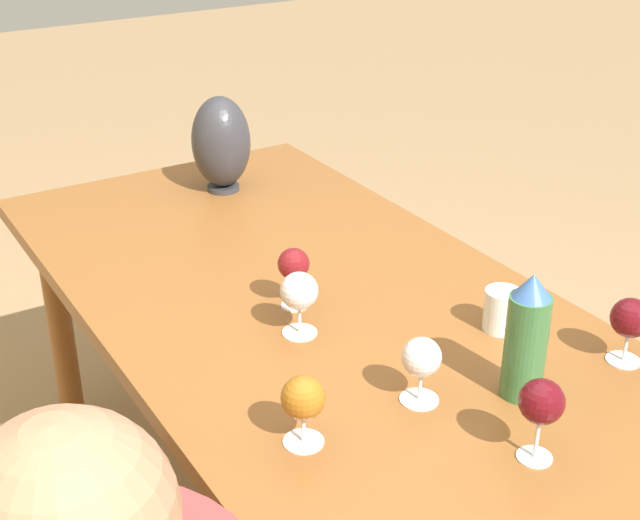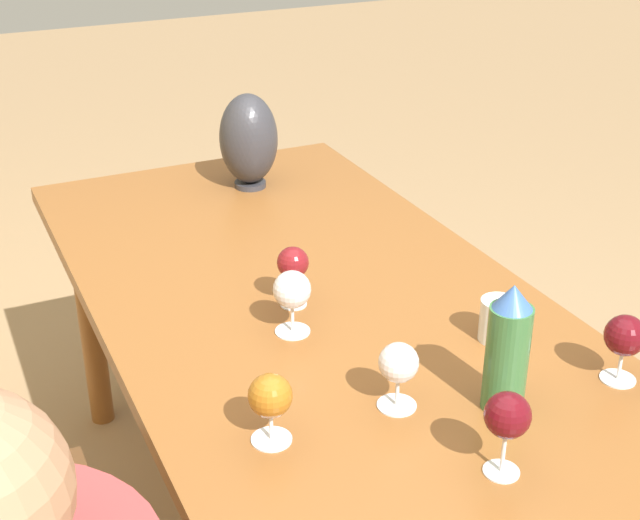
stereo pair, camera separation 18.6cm
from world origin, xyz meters
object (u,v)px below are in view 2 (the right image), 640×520
at_px(wine_glass_5, 507,417).
at_px(wine_glass_2, 625,337).
at_px(wine_glass_3, 292,291).
at_px(water_tumbler, 498,320).
at_px(wine_glass_6, 270,397).
at_px(wine_glass_0, 399,364).
at_px(vase, 249,140).
at_px(wine_glass_1, 293,264).
at_px(water_bottle, 508,349).

bearing_deg(wine_glass_5, wine_glass_2, -70.39).
distance_m(wine_glass_2, wine_glass_3, 0.63).
relative_size(water_tumbler, wine_glass_6, 0.69).
bearing_deg(wine_glass_0, vase, -7.56).
bearing_deg(wine_glass_6, wine_glass_1, -28.14).
height_order(water_tumbler, wine_glass_3, wine_glass_3).
distance_m(water_tumbler, wine_glass_0, 0.31).
xyz_separation_m(water_bottle, vase, (1.17, 0.02, 0.02)).
bearing_deg(vase, wine_glass_0, 172.44).
bearing_deg(wine_glass_1, wine_glass_0, -177.46).
xyz_separation_m(wine_glass_2, wine_glass_6, (0.11, 0.65, -0.01)).
relative_size(water_bottle, wine_glass_3, 1.78).
bearing_deg(water_tumbler, wine_glass_1, 45.79).
height_order(vase, wine_glass_5, vase).
height_order(wine_glass_2, wine_glass_3, wine_glass_3).
xyz_separation_m(wine_glass_0, wine_glass_3, (0.31, 0.06, 0.01)).
xyz_separation_m(water_tumbler, wine_glass_3, (0.20, 0.36, 0.05)).
bearing_deg(wine_glass_6, water_bottle, -101.67).
bearing_deg(wine_glass_0, wine_glass_6, 88.85).
bearing_deg(water_tumbler, wine_glass_0, 111.20).
distance_m(vase, wine_glass_5, 1.32).
bearing_deg(vase, wine_glass_6, 160.64).
height_order(water_bottle, wine_glass_6, water_bottle).
relative_size(water_bottle, wine_glass_0, 1.91).
height_order(water_bottle, vase, vase).
relative_size(wine_glass_0, wine_glass_5, 0.86).
bearing_deg(water_tumbler, wine_glass_3, 60.88).
xyz_separation_m(vase, wine_glass_6, (-1.09, 0.38, -0.05)).
distance_m(water_bottle, vase, 1.17).
bearing_deg(wine_glass_0, water_tumbler, -68.80).
distance_m(wine_glass_0, wine_glass_2, 0.42).
xyz_separation_m(wine_glass_0, wine_glass_2, (-0.10, -0.41, 0.01)).
relative_size(water_bottle, wine_glass_5, 1.64).
distance_m(water_bottle, water_tumbler, 0.24).
bearing_deg(wine_glass_5, wine_glass_6, 52.37).
bearing_deg(water_bottle, water_tumbler, -32.73).
bearing_deg(wine_glass_3, wine_glass_2, -130.90).
bearing_deg(water_tumbler, wine_glass_6, 101.57).
relative_size(wine_glass_1, wine_glass_2, 1.01).
distance_m(wine_glass_0, wine_glass_5, 0.24).
relative_size(wine_glass_1, wine_glass_3, 0.99).
bearing_deg(wine_glass_6, water_tumbler, -78.43).
bearing_deg(wine_glass_3, wine_glass_0, -168.20).
height_order(water_tumbler, wine_glass_2, wine_glass_2).
distance_m(wine_glass_1, wine_glass_5, 0.64).
xyz_separation_m(wine_glass_0, wine_glass_5, (-0.23, -0.06, 0.02)).
height_order(wine_glass_1, wine_glass_6, wine_glass_1).
bearing_deg(water_bottle, vase, 1.12).
distance_m(vase, wine_glass_2, 1.22).
distance_m(water_bottle, wine_glass_2, 0.25).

